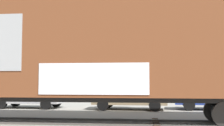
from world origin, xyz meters
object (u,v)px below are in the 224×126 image
at_px(parked_car_silver, 30,94).
at_px(parked_car_tan, 128,95).
at_px(freight_car, 83,50).
at_px(parked_car_blue, 216,97).
at_px(flagpole, 184,47).

bearing_deg(parked_car_silver, parked_car_tan, -4.55).
height_order(freight_car, parked_car_blue, freight_car).
relative_size(freight_car, parked_car_blue, 3.57).
bearing_deg(parked_car_silver, freight_car, -53.57).
xyz_separation_m(parked_car_silver, parked_car_blue, (11.17, -0.24, -0.11)).
xyz_separation_m(freight_car, parked_car_blue, (6.69, 5.83, -2.10)).
distance_m(parked_car_silver, parked_car_blue, 11.17).
distance_m(freight_car, parked_car_tan, 6.16).
bearing_deg(parked_car_blue, parked_car_tan, -177.21).
distance_m(freight_car, parked_car_silver, 7.81).
relative_size(flagpole, parked_car_blue, 1.45).
bearing_deg(freight_car, parked_car_blue, 41.08).
xyz_separation_m(flagpole, parked_car_tan, (-4.43, -7.68, -3.67)).
bearing_deg(parked_car_tan, flagpole, 60.01).
height_order(freight_car, parked_car_tan, freight_car).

